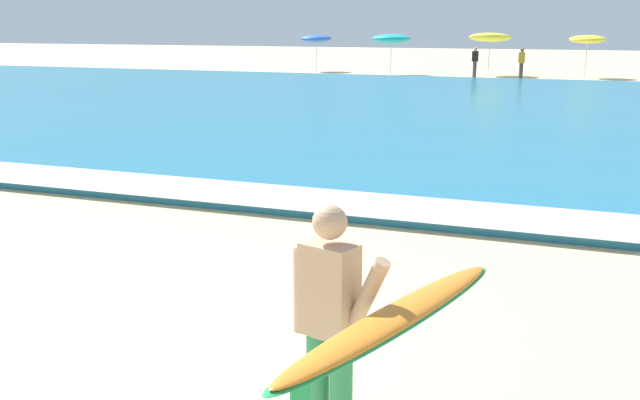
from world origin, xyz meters
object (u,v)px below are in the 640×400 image
at_px(beach_umbrella_1, 391,39).
at_px(beach_umbrella_3, 588,39).
at_px(beach_umbrella_2, 490,37).
at_px(beachgoer_near_row_left, 521,63).
at_px(beachgoer_near_row_mid, 475,61).
at_px(surfer_with_board, 358,321).
at_px(beach_umbrella_0, 316,39).

xyz_separation_m(beach_umbrella_1, beach_umbrella_3, (10.29, 1.33, 0.03)).
distance_m(beach_umbrella_1, beach_umbrella_2, 5.38).
height_order(beachgoer_near_row_left, beachgoer_near_row_mid, same).
bearing_deg(surfer_with_board, beachgoer_near_row_mid, 97.60).
bearing_deg(beach_umbrella_2, beach_umbrella_0, 179.13).
xyz_separation_m(beach_umbrella_3, beachgoer_near_row_mid, (-5.52, -1.94, -1.15)).
bearing_deg(beachgoer_near_row_left, beachgoer_near_row_mid, 163.58).
relative_size(beach_umbrella_0, beach_umbrella_3, 0.97).
relative_size(beach_umbrella_1, beachgoer_near_row_left, 1.42).
relative_size(beach_umbrella_0, beach_umbrella_1, 0.97).
relative_size(beach_umbrella_0, beachgoer_near_row_mid, 1.37).
height_order(beach_umbrella_0, beach_umbrella_2, beach_umbrella_2).
height_order(beach_umbrella_3, beachgoer_near_row_left, beach_umbrella_3).
distance_m(beach_umbrella_0, beach_umbrella_2, 10.26).
bearing_deg(beach_umbrella_2, beach_umbrella_3, 1.36).
bearing_deg(beachgoer_near_row_mid, beachgoer_near_row_left, -16.42).
bearing_deg(beach_umbrella_3, beach_umbrella_0, 179.86).
distance_m(surfer_with_board, beachgoer_near_row_left, 34.81).
bearing_deg(surfer_with_board, beach_umbrella_1, 104.76).
bearing_deg(beach_umbrella_2, beachgoer_near_row_left, -51.99).
relative_size(surfer_with_board, beach_umbrella_1, 1.06).
height_order(surfer_with_board, beach_umbrella_3, beach_umbrella_3).
xyz_separation_m(beach_umbrella_0, beachgoer_near_row_left, (12.25, -2.70, -1.08)).
height_order(beach_umbrella_1, beachgoer_near_row_mid, beach_umbrella_1).
xyz_separation_m(surfer_with_board, beachgoer_near_row_mid, (-4.73, 35.46, -0.18)).
bearing_deg(beach_umbrella_1, beach_umbrella_0, 164.79).
relative_size(beachgoer_near_row_left, beachgoer_near_row_mid, 1.00).
relative_size(beach_umbrella_3, beachgoer_near_row_mid, 1.42).
height_order(beach_umbrella_0, beachgoer_near_row_mid, beach_umbrella_0).
relative_size(beach_umbrella_2, beachgoer_near_row_mid, 1.51).
distance_m(beach_umbrella_0, beachgoer_near_row_mid, 10.04).
bearing_deg(beachgoer_near_row_mid, beach_umbrella_0, 168.57).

